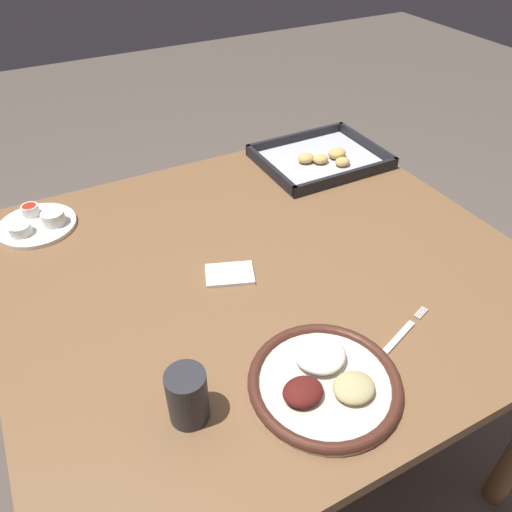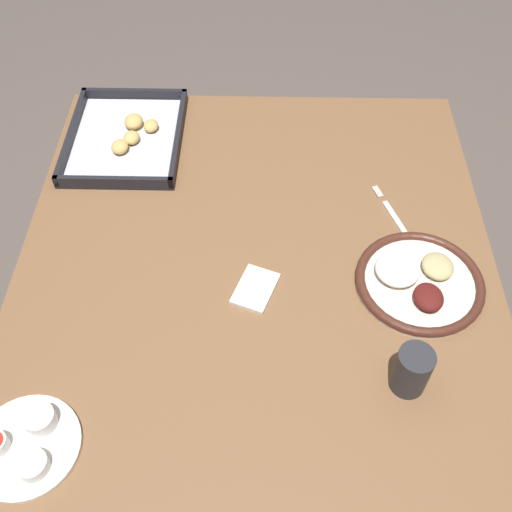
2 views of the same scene
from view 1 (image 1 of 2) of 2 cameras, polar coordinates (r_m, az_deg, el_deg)
name	(u,v)px [view 1 (image 1 of 2)]	position (r m, az deg, el deg)	size (l,w,h in m)	color
ground_plane	(261,442)	(1.66, 0.63, -20.49)	(8.00, 8.00, 0.00)	#564C44
dining_table	(263,296)	(1.16, 0.84, -4.63)	(1.11, 1.01, 0.72)	brown
dinner_plate	(324,381)	(0.87, 7.82, -13.92)	(0.26, 0.26, 0.04)	beige
fork	(398,338)	(0.98, 15.90, -9.01)	(0.18, 0.08, 0.00)	silver
saucer_plate	(37,223)	(1.31, -23.73, 3.48)	(0.18, 0.18, 0.04)	white
baking_tray	(321,159)	(1.49, 7.44, 10.98)	(0.35, 0.28, 0.04)	black
drinking_cup	(187,396)	(0.81, -7.84, -15.59)	(0.06, 0.06, 0.10)	#28282D
napkin	(231,275)	(1.06, -2.93, -2.22)	(0.12, 0.10, 0.01)	white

